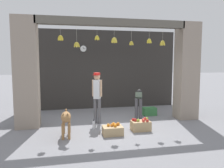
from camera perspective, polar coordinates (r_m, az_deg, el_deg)
The scene contains 13 objects.
ground_plane at distance 7.22m, azimuth 0.65°, elevation -10.53°, with size 60.00×60.00×0.00m, color gray.
shop_back_wall at distance 9.57m, azimuth -2.79°, elevation 3.78°, with size 6.69×0.12×3.39m, color #2D2B28.
shop_pillar_left at distance 7.18m, azimuth -21.44°, elevation 2.71°, with size 0.70×0.60×3.39m, color gray.
shop_pillar_right at distance 8.21m, azimuth 18.91°, elevation 3.14°, with size 0.70×0.60×3.39m, color gray.
storefront_awning at distance 7.14m, azimuth 0.44°, elevation 15.39°, with size 4.79×0.28×0.92m.
dog at distance 6.09m, azimuth -11.93°, elevation -8.79°, with size 0.28×0.96×0.74m.
shopkeeper at distance 7.17m, azimuth -3.92°, elevation -2.50°, with size 0.31×0.31×1.68m.
worker_stooping at distance 7.69m, azimuth 7.01°, elevation -4.36°, with size 0.44×0.77×1.02m.
fruit_crate_oranges at distance 6.23m, azimuth 0.19°, elevation -11.90°, with size 0.55×0.41×0.32m.
fruit_crate_apples at distance 6.65m, azimuth 7.50°, elevation -10.60°, with size 0.55×0.38×0.37m.
produce_box_green at distance 8.51m, azimuth 9.72°, elevation -7.05°, with size 0.50×0.32×0.30m, color #387A42.
water_bottle at distance 6.77m, azimuth -4.83°, elevation -10.51°, with size 0.08×0.08×0.28m.
wall_clock at distance 9.42m, azimuth -7.50°, elevation 9.14°, with size 0.28×0.03×0.28m.
Camera 1 is at (-1.48, -6.76, 2.03)m, focal length 35.00 mm.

